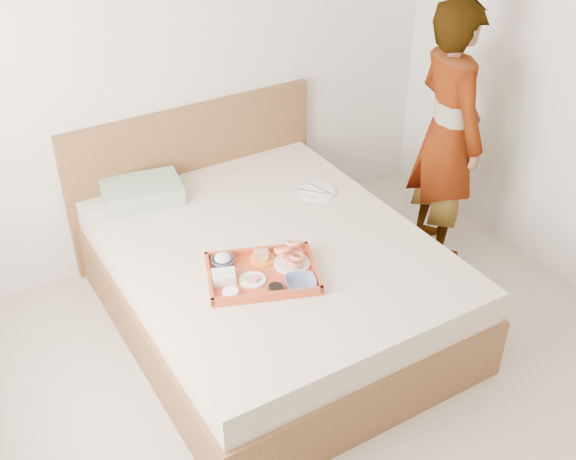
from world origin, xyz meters
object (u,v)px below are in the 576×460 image
(bed, at_px, (271,281))
(person, at_px, (448,134))
(tray, at_px, (262,273))
(dinner_plate, at_px, (317,192))

(bed, distance_m, person, 1.39)
(tray, bearing_deg, person, 33.25)
(dinner_plate, bearing_deg, bed, -147.93)
(bed, xyz_separation_m, dinner_plate, (0.50, 0.31, 0.27))
(tray, xyz_separation_m, dinner_plate, (0.69, 0.56, -0.02))
(bed, height_order, tray, tray)
(tray, height_order, dinner_plate, tray)
(bed, bearing_deg, tray, -127.54)
(tray, bearing_deg, bed, 73.29)
(dinner_plate, relative_size, person, 0.14)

